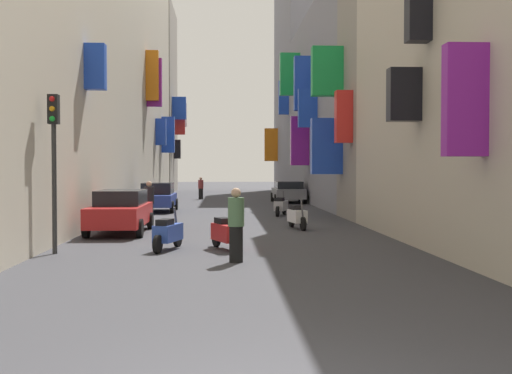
{
  "coord_description": "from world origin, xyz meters",
  "views": [
    {
      "loc": [
        -0.31,
        -5.37,
        2.18
      ],
      "look_at": [
        1.1,
        21.51,
        1.4
      ],
      "focal_mm": 44.19,
      "sensor_mm": 36.0,
      "label": 1
    }
  ],
  "objects_px": {
    "scooter_white": "(297,216)",
    "scooter_blue": "(168,233)",
    "parked_car_blue": "(158,197)",
    "pedestrian_near_left": "(201,188)",
    "scooter_red": "(226,233)",
    "parked_car_grey": "(288,191)",
    "scooter_silver": "(281,206)",
    "pedestrian_near_right": "(236,225)",
    "parked_car_red": "(121,210)",
    "pedestrian_crossing": "(149,203)",
    "traffic_light_near_corner": "(54,145)"
  },
  "relations": [
    {
      "from": "scooter_white",
      "to": "scooter_blue",
      "type": "bearing_deg",
      "value": -125.79
    },
    {
      "from": "parked_car_blue",
      "to": "pedestrian_near_left",
      "type": "height_order",
      "value": "pedestrian_near_left"
    },
    {
      "from": "parked_car_blue",
      "to": "scooter_red",
      "type": "xyz_separation_m",
      "value": [
        3.42,
        -15.43,
        -0.3
      ]
    },
    {
      "from": "parked_car_grey",
      "to": "pedestrian_near_left",
      "type": "xyz_separation_m",
      "value": [
        -5.8,
        4.72,
        0.06
      ]
    },
    {
      "from": "scooter_silver",
      "to": "pedestrian_near_right",
      "type": "relative_size",
      "value": 1.1
    },
    {
      "from": "parked_car_red",
      "to": "parked_car_blue",
      "type": "distance_m",
      "value": 10.81
    },
    {
      "from": "parked_car_grey",
      "to": "pedestrian_crossing",
      "type": "bearing_deg",
      "value": -114.28
    },
    {
      "from": "parked_car_grey",
      "to": "parked_car_red",
      "type": "bearing_deg",
      "value": -112.16
    },
    {
      "from": "parked_car_blue",
      "to": "pedestrian_crossing",
      "type": "xyz_separation_m",
      "value": [
        0.46,
        -7.66,
        0.09
      ]
    },
    {
      "from": "parked_car_blue",
      "to": "scooter_white",
      "type": "height_order",
      "value": "parked_car_blue"
    },
    {
      "from": "parked_car_grey",
      "to": "pedestrian_crossing",
      "type": "distance_m",
      "value": 17.23
    },
    {
      "from": "scooter_red",
      "to": "pedestrian_crossing",
      "type": "relative_size",
      "value": 1.11
    },
    {
      "from": "scooter_silver",
      "to": "traffic_light_near_corner",
      "type": "height_order",
      "value": "traffic_light_near_corner"
    },
    {
      "from": "pedestrian_near_right",
      "to": "scooter_blue",
      "type": "bearing_deg",
      "value": 127.84
    },
    {
      "from": "scooter_red",
      "to": "pedestrian_near_left",
      "type": "distance_m",
      "value": 28.25
    },
    {
      "from": "parked_car_red",
      "to": "pedestrian_near_left",
      "type": "distance_m",
      "value": 23.65
    },
    {
      "from": "parked_car_blue",
      "to": "scooter_blue",
      "type": "bearing_deg",
      "value": -83.11
    },
    {
      "from": "parked_car_grey",
      "to": "scooter_blue",
      "type": "bearing_deg",
      "value": -103.62
    },
    {
      "from": "scooter_blue",
      "to": "pedestrian_crossing",
      "type": "height_order",
      "value": "pedestrian_crossing"
    },
    {
      "from": "parked_car_red",
      "to": "pedestrian_near_left",
      "type": "relative_size",
      "value": 2.76
    },
    {
      "from": "scooter_blue",
      "to": "scooter_red",
      "type": "xyz_separation_m",
      "value": [
        1.55,
        -0.01,
        0.0
      ]
    },
    {
      "from": "scooter_red",
      "to": "scooter_white",
      "type": "distance_m",
      "value": 6.34
    },
    {
      "from": "pedestrian_near_right",
      "to": "traffic_light_near_corner",
      "type": "relative_size",
      "value": 0.43
    },
    {
      "from": "scooter_blue",
      "to": "traffic_light_near_corner",
      "type": "distance_m",
      "value": 3.71
    },
    {
      "from": "parked_car_blue",
      "to": "scooter_blue",
      "type": "distance_m",
      "value": 15.54
    },
    {
      "from": "parked_car_grey",
      "to": "pedestrian_near_right",
      "type": "distance_m",
      "value": 26.06
    },
    {
      "from": "parked_car_red",
      "to": "pedestrian_crossing",
      "type": "relative_size",
      "value": 2.58
    },
    {
      "from": "scooter_red",
      "to": "pedestrian_crossing",
      "type": "xyz_separation_m",
      "value": [
        -2.95,
        7.77,
        0.39
      ]
    },
    {
      "from": "scooter_white",
      "to": "traffic_light_near_corner",
      "type": "bearing_deg",
      "value": -137.78
    },
    {
      "from": "parked_car_blue",
      "to": "scooter_white",
      "type": "distance_m",
      "value": 11.38
    },
    {
      "from": "scooter_white",
      "to": "parked_car_blue",
      "type": "bearing_deg",
      "value": 121.97
    },
    {
      "from": "traffic_light_near_corner",
      "to": "pedestrian_near_left",
      "type": "bearing_deg",
      "value": 84.59
    },
    {
      "from": "scooter_silver",
      "to": "pedestrian_near_right",
      "type": "distance_m",
      "value": 14.73
    },
    {
      "from": "scooter_white",
      "to": "scooter_silver",
      "type": "bearing_deg",
      "value": 89.92
    },
    {
      "from": "traffic_light_near_corner",
      "to": "scooter_blue",
      "type": "bearing_deg",
      "value": 11.51
    },
    {
      "from": "parked_car_grey",
      "to": "traffic_light_near_corner",
      "type": "height_order",
      "value": "traffic_light_near_corner"
    },
    {
      "from": "parked_car_blue",
      "to": "pedestrian_near_left",
      "type": "relative_size",
      "value": 2.47
    },
    {
      "from": "scooter_silver",
      "to": "pedestrian_crossing",
      "type": "relative_size",
      "value": 1.12
    },
    {
      "from": "scooter_blue",
      "to": "traffic_light_near_corner",
      "type": "relative_size",
      "value": 0.46
    },
    {
      "from": "scooter_silver",
      "to": "pedestrian_near_right",
      "type": "height_order",
      "value": "pedestrian_near_right"
    },
    {
      "from": "parked_car_grey",
      "to": "parked_car_blue",
      "type": "height_order",
      "value": "parked_car_blue"
    },
    {
      "from": "parked_car_red",
      "to": "parked_car_grey",
      "type": "relative_size",
      "value": 1.03
    },
    {
      "from": "scooter_blue",
      "to": "scooter_white",
      "type": "height_order",
      "value": "same"
    },
    {
      "from": "pedestrian_crossing",
      "to": "scooter_silver",
      "type": "bearing_deg",
      "value": 38.73
    },
    {
      "from": "parked_car_red",
      "to": "parked_car_blue",
      "type": "bearing_deg",
      "value": 89.31
    },
    {
      "from": "scooter_blue",
      "to": "scooter_silver",
      "type": "height_order",
      "value": "same"
    },
    {
      "from": "parked_car_red",
      "to": "parked_car_blue",
      "type": "height_order",
      "value": "parked_car_blue"
    },
    {
      "from": "scooter_white",
      "to": "pedestrian_crossing",
      "type": "xyz_separation_m",
      "value": [
        -5.56,
        2.0,
        0.39
      ]
    },
    {
      "from": "scooter_silver",
      "to": "pedestrian_crossing",
      "type": "xyz_separation_m",
      "value": [
        -5.57,
        -4.47,
        0.39
      ]
    },
    {
      "from": "scooter_red",
      "to": "pedestrian_near_left",
      "type": "height_order",
      "value": "pedestrian_near_left"
    }
  ]
}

